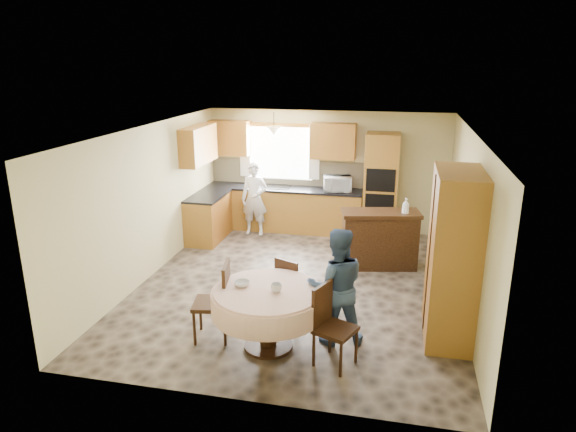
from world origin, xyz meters
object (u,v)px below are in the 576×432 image
at_px(cupboard, 453,257).
at_px(chair_right, 330,321).
at_px(oven_tower, 381,186).
at_px(person_dining, 336,286).
at_px(sideboard, 379,241).
at_px(person_sink, 254,199).
at_px(chair_back, 291,285).
at_px(chair_left, 218,297).
at_px(dining_table, 268,302).

relative_size(cupboard, chair_right, 2.24).
height_order(oven_tower, chair_right, oven_tower).
bearing_deg(person_dining, chair_right, 74.34).
bearing_deg(cupboard, chair_right, -145.91).
bearing_deg(chair_right, sideboard, 15.42).
bearing_deg(person_sink, cupboard, -45.01).
distance_m(chair_back, person_dining, 0.87).
bearing_deg(person_sink, oven_tower, 7.24).
height_order(chair_left, chair_right, chair_left).
bearing_deg(oven_tower, chair_back, -105.31).
bearing_deg(chair_left, person_sink, 179.09).
bearing_deg(sideboard, person_dining, -111.13).
relative_size(sideboard, chair_back, 1.45).
height_order(oven_tower, person_sink, oven_tower).
relative_size(dining_table, chair_left, 1.34).
height_order(sideboard, dining_table, sideboard).
bearing_deg(sideboard, cupboard, -77.36).
bearing_deg(chair_left, cupboard, 93.39).
bearing_deg(cupboard, oven_tower, 105.73).
distance_m(cupboard, dining_table, 2.41).
relative_size(oven_tower, chair_left, 2.03).
xyz_separation_m(sideboard, chair_back, (-1.12, -2.17, 0.03)).
relative_size(oven_tower, chair_right, 2.14).
relative_size(dining_table, person_dining, 0.91).
relative_size(sideboard, cupboard, 0.60).
bearing_deg(chair_left, oven_tower, 147.46).
height_order(sideboard, person_dining, person_dining).
bearing_deg(cupboard, sideboard, 114.52).
distance_m(chair_left, person_sink, 4.18).
relative_size(cupboard, chair_left, 2.12).
bearing_deg(oven_tower, cupboard, -74.27).
xyz_separation_m(oven_tower, chair_right, (-0.36, -4.77, -0.51)).
bearing_deg(chair_back, oven_tower, -81.10).
bearing_deg(chair_back, sideboard, -93.06).
bearing_deg(person_sink, dining_table, -73.51).
xyz_separation_m(person_sink, person_dining, (2.18, -3.87, 0.02)).
xyz_separation_m(oven_tower, sideboard, (0.08, -1.63, -0.59)).
bearing_deg(oven_tower, person_sink, -171.22).
xyz_separation_m(dining_table, person_sink, (-1.37, 4.21, 0.13)).
distance_m(oven_tower, chair_left, 4.90).
height_order(oven_tower, sideboard, oven_tower).
xyz_separation_m(cupboard, chair_back, (-2.11, 0.00, -0.61)).
bearing_deg(person_dining, dining_table, 7.86).
distance_m(oven_tower, person_dining, 4.29).
bearing_deg(chair_back, cupboard, -155.92).
bearing_deg(chair_back, person_sink, -42.20).
relative_size(oven_tower, person_dining, 1.38).
relative_size(oven_tower, dining_table, 1.51).
bearing_deg(chair_left, chair_right, 69.92).
distance_m(cupboard, person_dining, 1.53).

